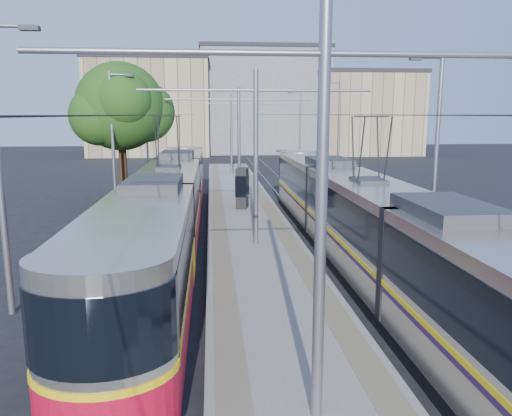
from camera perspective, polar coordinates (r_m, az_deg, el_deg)
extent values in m
plane|color=black|center=(13.29, 3.18, -14.13)|extent=(160.00, 160.00, 0.00)
cube|color=gray|center=(29.49, -1.58, 0.06)|extent=(4.00, 50.00, 0.30)
cube|color=gray|center=(29.41, -4.40, 0.31)|extent=(0.70, 50.00, 0.01)
cube|color=gray|center=(29.59, 1.22, 0.40)|extent=(0.70, 50.00, 0.01)
cube|color=gray|center=(29.57, -9.96, -0.34)|extent=(0.07, 70.00, 0.03)
cube|color=gray|center=(29.48, -7.18, -0.29)|extent=(0.07, 70.00, 0.03)
cube|color=gray|center=(29.83, 3.95, -0.10)|extent=(0.07, 70.00, 0.03)
cube|color=gray|center=(30.09, 6.65, -0.06)|extent=(0.07, 70.00, 0.03)
cube|color=silver|center=(10.68, -15.13, -21.14)|extent=(1.20, 5.00, 0.01)
cube|color=black|center=(22.18, -9.69, -3.51)|extent=(2.30, 28.69, 0.40)
cube|color=#ABA69D|center=(21.84, -9.82, 0.69)|extent=(2.40, 27.09, 2.90)
cube|color=black|center=(21.76, -9.86, 1.99)|extent=(2.43, 27.09, 1.30)
cube|color=yellow|center=(21.91, -9.79, -0.34)|extent=(2.43, 27.09, 0.12)
cube|color=red|center=(22.01, -9.75, -1.62)|extent=(2.42, 27.09, 1.10)
cube|color=#2D2D30|center=(21.63, -9.96, 4.87)|extent=(1.68, 3.00, 0.30)
cube|color=black|center=(18.27, 12.35, -6.69)|extent=(2.30, 28.92, 0.40)
cube|color=#B4AFA5|center=(17.85, 12.56, -1.63)|extent=(2.40, 27.32, 2.90)
cube|color=black|center=(17.76, 12.62, -0.05)|extent=(2.43, 27.32, 1.30)
cube|color=yellow|center=(17.94, 12.51, -2.88)|extent=(2.43, 27.32, 0.12)
cube|color=#2B1342|center=(17.98, 12.49, -3.34)|extent=(2.43, 27.32, 0.10)
cube|color=#2D2D30|center=(17.59, 12.77, 3.47)|extent=(1.68, 3.00, 0.30)
cylinder|color=gray|center=(8.33, 7.42, -1.70)|extent=(0.20, 0.20, 7.00)
cylinder|color=gray|center=(8.19, 7.89, 17.09)|extent=(9.20, 0.10, 0.10)
cylinder|color=gray|center=(20.09, -0.01, 5.60)|extent=(0.20, 0.20, 7.00)
cylinder|color=gray|center=(20.04, -0.01, 13.32)|extent=(9.20, 0.10, 0.10)
cylinder|color=gray|center=(32.04, -1.95, 7.48)|extent=(0.20, 0.20, 7.00)
cylinder|color=gray|center=(32.00, -1.99, 12.31)|extent=(9.20, 0.10, 0.10)
cylinder|color=gray|center=(44.01, -2.85, 8.34)|extent=(0.20, 0.20, 7.00)
cylinder|color=gray|center=(43.98, -2.88, 11.85)|extent=(9.20, 0.10, 0.10)
cylinder|color=black|center=(28.99, -8.88, 10.49)|extent=(0.02, 70.00, 0.02)
cylinder|color=black|center=(29.43, 5.50, 10.57)|extent=(0.02, 70.00, 0.02)
cube|color=#2D2D30|center=(14.84, -24.47, 18.19)|extent=(0.50, 0.22, 0.12)
cylinder|color=gray|center=(30.51, -16.06, 7.29)|extent=(0.18, 0.18, 8.00)
cube|color=#2D2D30|center=(30.37, -14.33, 14.45)|extent=(0.50, 0.22, 0.12)
cylinder|color=gray|center=(46.32, -12.37, 8.47)|extent=(0.18, 0.18, 8.00)
cube|color=#2D2D30|center=(46.22, -11.17, 13.16)|extent=(0.50, 0.22, 0.12)
cylinder|color=gray|center=(22.05, 19.90, 5.94)|extent=(0.18, 0.18, 8.00)
cube|color=#2D2D30|center=(21.67, 17.80, 15.94)|extent=(0.50, 0.22, 0.12)
cylinder|color=gray|center=(37.15, 9.43, 8.09)|extent=(0.18, 0.18, 8.00)
cube|color=#2D2D30|center=(36.92, 7.91, 13.94)|extent=(0.50, 0.22, 0.12)
cylinder|color=gray|center=(52.78, 5.05, 8.91)|extent=(0.18, 0.18, 8.00)
cube|color=#2D2D30|center=(52.62, 3.90, 13.00)|extent=(0.50, 0.22, 0.12)
cube|color=black|center=(28.34, -1.59, 2.28)|extent=(0.80, 1.10, 2.29)
cube|color=black|center=(28.32, -1.59, 2.58)|extent=(0.85, 1.15, 1.20)
cylinder|color=#382314|center=(33.06, -14.90, 3.80)|extent=(0.50, 0.50, 3.66)
sphere|color=#184112|center=(32.85, -15.26, 11.13)|extent=(5.48, 5.48, 5.48)
sphere|color=#184112|center=(33.55, -12.62, 10.64)|extent=(3.88, 3.88, 3.88)
cube|color=tan|center=(72.41, -11.89, 11.01)|extent=(16.00, 12.00, 12.62)
cube|color=#262328|center=(72.77, -12.09, 16.18)|extent=(16.32, 12.24, 0.50)
cube|color=gray|center=(76.35, 0.72, 11.92)|extent=(18.00, 14.00, 14.53)
cube|color=#262328|center=(76.89, 0.73, 17.53)|extent=(18.36, 14.28, 0.50)
cube|color=tan|center=(73.25, 12.35, 10.34)|extent=(14.00, 10.00, 10.97)
cube|color=#262328|center=(73.47, 12.54, 14.82)|extent=(14.28, 10.20, 0.50)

